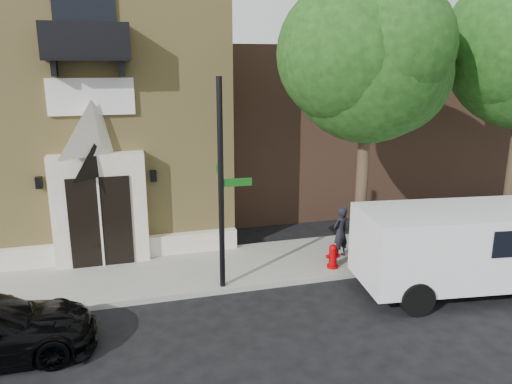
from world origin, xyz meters
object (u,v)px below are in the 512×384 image
(fire_hydrant, at_px, (333,256))
(dumpster, at_px, (393,236))
(street_sign, at_px, (222,186))
(cargo_van, at_px, (473,246))
(pedestrian_near, at_px, (341,232))

(fire_hydrant, distance_m, dumpster, 2.13)
(fire_hydrant, bearing_deg, dumpster, 8.84)
(dumpster, bearing_deg, street_sign, -177.64)
(cargo_van, distance_m, pedestrian_near, 3.66)
(fire_hydrant, bearing_deg, street_sign, -174.68)
(cargo_van, bearing_deg, pedestrian_near, 138.32)
(fire_hydrant, relative_size, pedestrian_near, 0.46)
(dumpster, bearing_deg, cargo_van, -74.28)
(street_sign, xyz_separation_m, dumpster, (5.33, 0.63, -2.07))
(street_sign, distance_m, dumpster, 5.75)
(pedestrian_near, bearing_deg, street_sign, -8.95)
(dumpster, xyz_separation_m, pedestrian_near, (-1.54, 0.39, 0.15))
(cargo_van, xyz_separation_m, pedestrian_near, (-2.40, 2.75, -0.33))
(cargo_van, distance_m, street_sign, 6.62)
(fire_hydrant, bearing_deg, pedestrian_near, 52.26)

